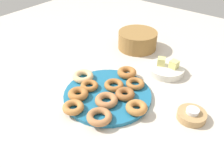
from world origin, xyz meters
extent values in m
plane|color=beige|center=(0.00, 0.00, 0.00)|extent=(2.40, 2.40, 0.00)
cylinder|color=#1E6B93|center=(0.00, 0.00, 0.01)|extent=(0.36, 0.36, 0.02)
torus|color=#995B2D|center=(0.07, 0.03, 0.03)|extent=(0.08, 0.08, 0.03)
torus|color=#AD6B33|center=(-0.08, -0.02, 0.03)|extent=(0.10, 0.10, 0.02)
torus|color=#BC7A3D|center=(0.15, -0.01, 0.03)|extent=(0.11, 0.11, 0.03)
torus|color=#B27547|center=(0.07, -0.14, 0.03)|extent=(0.09, 0.09, 0.03)
torus|color=#AD6B33|center=(-0.01, 0.16, 0.03)|extent=(0.12, 0.12, 0.03)
torus|color=#B27547|center=(0.03, -0.05, 0.03)|extent=(0.12, 0.12, 0.03)
torus|color=#AD6B33|center=(-0.01, 0.05, 0.03)|extent=(0.11, 0.11, 0.02)
torus|color=#AD6B33|center=(-0.08, -0.09, 0.03)|extent=(0.09, 0.09, 0.03)
torus|color=#EABC84|center=(-0.15, 0.01, 0.03)|extent=(0.09, 0.09, 0.03)
torus|color=#BC7A3D|center=(-0.04, -0.16, 0.03)|extent=(0.11, 0.11, 0.03)
torus|color=#AD6B33|center=(0.06, 0.11, 0.03)|extent=(0.11, 0.11, 0.02)
cylinder|color=tan|center=(0.33, 0.09, 0.01)|extent=(0.11, 0.11, 0.03)
cylinder|color=silver|center=(0.33, 0.09, 0.04)|extent=(0.05, 0.05, 0.01)
cylinder|color=olive|center=(-0.14, 0.44, 0.05)|extent=(0.24, 0.24, 0.09)
cylinder|color=silver|center=(0.11, 0.31, 0.02)|extent=(0.17, 0.17, 0.03)
cube|color=#DBD67A|center=(0.08, 0.31, 0.05)|extent=(0.05, 0.05, 0.04)
cube|color=#DBD67A|center=(0.13, 0.33, 0.05)|extent=(0.04, 0.04, 0.04)
camera|label=1|loc=(0.49, -0.59, 0.63)|focal=38.08mm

